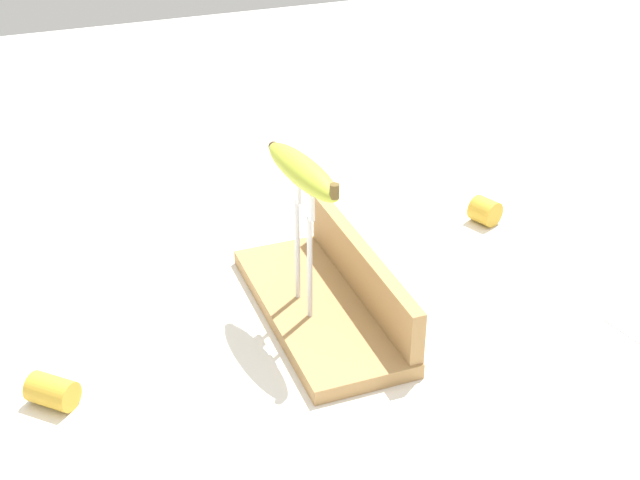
{
  "coord_description": "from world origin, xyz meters",
  "views": [
    {
      "loc": [
        0.92,
        -0.35,
        0.7
      ],
      "look_at": [
        0.0,
        0.0,
        0.12
      ],
      "focal_mm": 48.61,
      "sensor_mm": 36.0,
      "label": 1
    }
  ],
  "objects": [
    {
      "name": "ground_plane",
      "position": [
        0.0,
        0.0,
        0.0
      ],
      "size": [
        3.0,
        3.0,
        0.0
      ],
      "primitive_type": "plane",
      "color": "white"
    },
    {
      "name": "wooden_board",
      "position": [
        0.0,
        0.0,
        0.01
      ],
      "size": [
        0.35,
        0.15,
        0.02
      ],
      "primitive_type": "cube",
      "color": "#A87F4C",
      "rests_on": "ground"
    },
    {
      "name": "board_backstop",
      "position": [
        0.0,
        0.06,
        0.06
      ],
      "size": [
        0.34,
        0.02,
        0.07
      ],
      "primitive_type": "cube",
      "color": "#A87F4C",
      "rests_on": "wooden_board"
    },
    {
      "name": "fork_stand_center",
      "position": [
        -0.0,
        -0.02,
        0.13
      ],
      "size": [
        0.07,
        0.01,
        0.19
      ],
      "color": "silver",
      "rests_on": "wooden_board"
    },
    {
      "name": "banana_raised_center",
      "position": [
        -0.0,
        -0.02,
        0.23
      ],
      "size": [
        0.18,
        0.06,
        0.04
      ],
      "color": "#B2C138",
      "rests_on": "fork_stand_center"
    },
    {
      "name": "banana_chunk_near",
      "position": [
        0.06,
        -0.37,
        0.02
      ],
      "size": [
        0.07,
        0.07,
        0.04
      ],
      "color": "gold",
      "rests_on": "ground"
    },
    {
      "name": "banana_chunk_far",
      "position": [
        -0.15,
        0.35,
        0.02
      ],
      "size": [
        0.05,
        0.06,
        0.04
      ],
      "color": "gold",
      "rests_on": "ground"
    }
  ]
}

